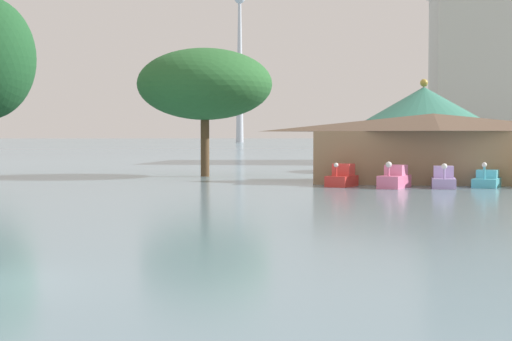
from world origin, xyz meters
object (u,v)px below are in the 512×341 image
Objects in this scene: pedal_boat_cyan at (487,180)px; boathouse at (433,147)px; distant_broadcast_tower at (240,22)px; pedal_boat_red at (342,178)px; green_roof_pavilion at (424,122)px; shoreline_tree_mid at (205,84)px; pedal_boat_pink at (395,179)px; pedal_boat_lavender at (443,179)px.

pedal_boat_cyan is 0.18× the size of boathouse.
pedal_boat_cyan is 345.68m from distant_broadcast_tower.
green_roof_pavilion is at bearing -176.93° from pedal_boat_red.
shoreline_tree_mid is 0.07× the size of distant_broadcast_tower.
distant_broadcast_tower is (-66.59, 334.42, 58.25)m from pedal_boat_pink.
boathouse is 340.34m from distant_broadcast_tower.
pedal_boat_lavender is 0.27× the size of shoreline_tree_mid.
boathouse is 18.59m from shoreline_tree_mid.
pedal_boat_lavender is 5.86m from boathouse.
boathouse is 1.62× the size of shoreline_tree_mid.
pedal_boat_pink is 1.09× the size of pedal_boat_lavender.
pedal_boat_red is 6.23m from pedal_boat_lavender.
pedal_boat_cyan is 5.80m from boathouse.
pedal_boat_red is 16.78m from shoreline_tree_mid.
pedal_boat_cyan is at bearing -56.96° from boathouse.
pedal_boat_red is 344.45m from distant_broadcast_tower.
boathouse is (5.97, 5.11, 1.90)m from pedal_boat_red.
distant_broadcast_tower is at bearing -149.96° from pedal_boat_pink.
pedal_boat_cyan is at bearing 123.18° from pedal_boat_pink.
shoreline_tree_mid is at bearing -100.98° from pedal_boat_cyan.
pedal_boat_lavender is at bearing -78.23° from distant_broadcast_tower.
pedal_boat_pink is at bearing 93.88° from pedal_boat_red.
pedal_boat_pink reaches higher than pedal_boat_red.
pedal_boat_pink is at bearing -38.76° from shoreline_tree_mid.
distant_broadcast_tower is (-69.56, 333.94, 58.29)m from pedal_boat_lavender.
green_roof_pavilion is at bearing -169.07° from pedal_boat_pink.
green_roof_pavilion is (-2.59, 21.02, 4.02)m from pedal_boat_cyan.
distant_broadcast_tower reaches higher than green_roof_pavilion.
distant_broadcast_tower is at bearing 99.19° from shoreline_tree_mid.
shoreline_tree_mid reaches higher than pedal_boat_lavender.
shoreline_tree_mid reaches higher than green_roof_pavilion.
green_roof_pavilion reaches higher than pedal_boat_lavender.
pedal_boat_lavender is 2.89m from pedal_boat_cyan.
distant_broadcast_tower is at bearing -152.06° from pedal_boat_cyan.
boathouse reaches higher than pedal_boat_cyan.
green_roof_pavilion reaches higher than pedal_boat_red.
shoreline_tree_mid reaches higher than pedal_boat_red.
green_roof_pavilion is (0.37, 16.47, 1.99)m from boathouse.
pedal_boat_pink is 19.60m from shoreline_tree_mid.
pedal_boat_pink reaches higher than pedal_boat_lavender.
boathouse is (-2.96, 4.55, 2.03)m from pedal_boat_cyan.
boathouse reaches higher than pedal_boat_red.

